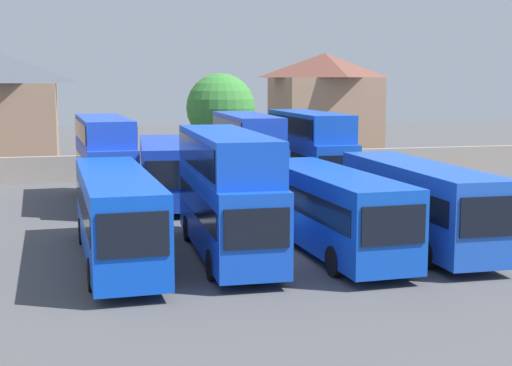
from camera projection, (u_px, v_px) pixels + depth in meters
name	position (u px, v px, depth m)	size (l,w,h in m)	color
ground	(199.00, 190.00, 46.40)	(140.00, 140.00, 0.00)	#4C4C4F
depot_boundary_wall	(186.00, 166.00, 51.63)	(56.00, 0.50, 1.80)	gray
bus_1	(116.00, 211.00, 27.55)	(2.84, 11.89, 3.43)	blue
bus_2	(226.00, 187.00, 28.40)	(2.72, 10.64, 4.88)	blue
bus_3	(330.00, 207.00, 29.09)	(3.01, 11.15, 3.29)	blue
bus_4	(418.00, 200.00, 30.24)	(2.77, 11.31, 3.45)	blue
bus_5	(104.00, 155.00, 40.69)	(3.05, 10.61, 4.85)	blue
bus_6	(165.00, 168.00, 40.93)	(3.41, 10.97, 3.49)	#183DC1
bus_7	(247.00, 152.00, 42.11)	(2.75, 10.48, 4.95)	blue
bus_8	(309.00, 150.00, 43.09)	(2.64, 10.21, 5.03)	blue
house_terrace_centre	(324.00, 106.00, 62.83)	(8.49, 7.98, 9.22)	#9E7A60
tree_left_of_lot	(221.00, 108.00, 54.20)	(5.11, 5.11, 7.43)	brown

